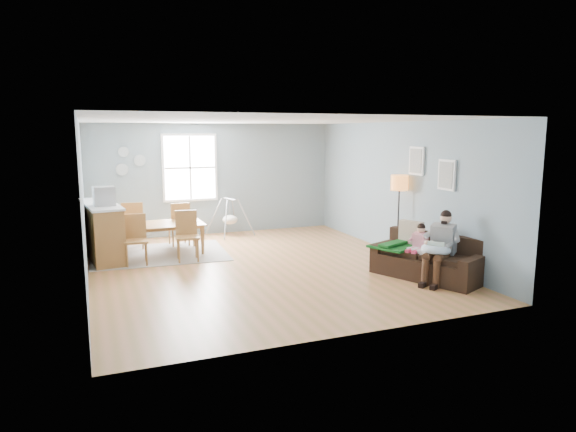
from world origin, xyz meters
name	(u,v)px	position (x,y,z in m)	size (l,w,h in m)	color
room	(259,136)	(0.00, 0.00, 2.42)	(8.40, 9.40, 3.90)	#AF7A3E
window	(190,168)	(-0.60, 3.46, 1.65)	(1.32, 0.08, 1.62)	white
pictures	(431,168)	(2.97, -1.05, 1.85)	(0.05, 1.34, 0.74)	white
wall_plates	(128,161)	(-2.00, 3.47, 1.83)	(0.67, 0.02, 0.66)	#889BA4
sofa	(429,263)	(2.50, -1.72, 0.26)	(1.47, 2.01, 0.75)	black
green_throw	(396,246)	(2.19, -1.18, 0.48)	(0.85, 0.71, 0.04)	#135416
beige_pillow	(411,233)	(2.48, -1.20, 0.68)	(0.13, 0.45, 0.45)	tan
father	(440,245)	(2.50, -2.01, 0.64)	(0.89, 0.72, 1.20)	gray
nursing_pillow	(436,249)	(2.37, -2.06, 0.58)	(0.48, 0.48, 0.13)	silver
infant	(434,245)	(2.35, -2.04, 0.66)	(0.27, 0.31, 0.12)	silver
toddler	(418,241)	(2.37, -1.58, 0.63)	(0.49, 0.38, 0.73)	silver
floor_lamp	(399,190)	(2.80, -0.30, 1.37)	(0.33, 0.33, 1.66)	black
storage_cube	(424,263)	(2.44, -1.67, 0.26)	(0.55, 0.51, 0.52)	white
rug	(160,254)	(-1.60, 1.74, 0.01)	(2.67, 2.03, 0.01)	gray
dining_table	(159,239)	(-1.60, 1.74, 0.32)	(1.81, 1.01, 0.64)	brown
chair_sw	(136,236)	(-2.12, 1.11, 0.54)	(0.46, 0.46, 0.95)	#A57038
chair_se	(187,232)	(-1.15, 1.05, 0.56)	(0.48, 0.48, 0.98)	#A57038
chair_nw	(133,222)	(-2.05, 2.42, 0.59)	(0.52, 0.52, 1.03)	#A57038
chair_ne	(180,221)	(-1.07, 2.37, 0.56)	(0.47, 0.47, 0.98)	#A57038
counter	(102,231)	(-2.70, 1.81, 0.56)	(0.82, 2.04, 1.11)	brown
monitor	(104,196)	(-2.64, 1.44, 1.29)	(0.42, 0.40, 0.36)	#A7A7AC
baby_swing	(230,219)	(0.27, 3.10, 0.41)	(1.10, 1.11, 0.91)	#A7A7AC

